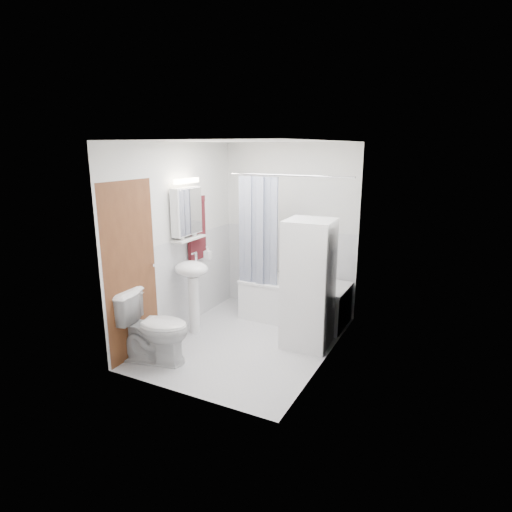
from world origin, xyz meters
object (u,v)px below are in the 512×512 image
at_px(bathtub, 295,299).
at_px(toilet, 154,328).
at_px(washer_dryer, 308,284).
at_px(sink, 192,280).

height_order(bathtub, toilet, toilet).
bearing_deg(bathtub, washer_dryer, -57.27).
bearing_deg(bathtub, toilet, -117.89).
relative_size(sink, toilet, 1.28).
distance_m(bathtub, sink, 1.46).
bearing_deg(toilet, sink, -8.78).
xyz_separation_m(sink, washer_dryer, (1.43, 0.33, 0.07)).
distance_m(washer_dryer, toilet, 1.84).
relative_size(bathtub, toilet, 1.78).
distance_m(bathtub, toilet, 2.05).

